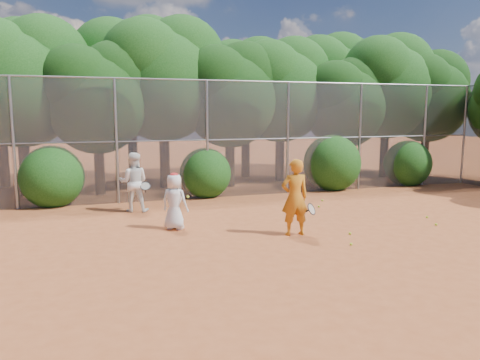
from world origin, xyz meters
name	(u,v)px	position (x,y,z in m)	size (l,w,h in m)	color
ground	(315,239)	(0.00, 0.00, 0.00)	(80.00, 80.00, 0.00)	#9E4A23
fence_back	(232,138)	(-0.12, 6.00, 2.05)	(20.05, 0.09, 4.03)	gray
tree_1	(21,76)	(-6.94, 8.54, 4.16)	(4.64, 4.03, 6.35)	black
tree_2	(98,93)	(-4.45, 7.83, 3.58)	(3.99, 3.47, 5.47)	black
tree_3	(164,74)	(-1.94, 8.84, 4.40)	(4.89, 4.26, 6.70)	black
tree_4	(231,91)	(0.55, 8.24, 3.76)	(4.19, 3.64, 5.73)	black
tree_5	(281,86)	(3.06, 9.04, 4.05)	(4.51, 3.92, 6.17)	black
tree_6	(345,99)	(5.55, 8.03, 3.47)	(3.86, 3.36, 5.29)	black
tree_7	(388,82)	(8.06, 8.64, 4.28)	(4.77, 4.14, 6.53)	black
tree_8	(428,93)	(10.05, 8.34, 3.82)	(4.25, 3.70, 5.82)	black
tree_10	(132,72)	(-2.93, 11.05, 4.63)	(5.15, 4.48, 7.06)	black
tree_11	(247,85)	(2.06, 10.64, 4.16)	(4.64, 4.03, 6.35)	black
tree_12	(329,80)	(6.56, 11.24, 4.51)	(5.02, 4.37, 6.88)	black
bush_0	(52,174)	(-6.00, 6.30, 1.00)	(2.00, 2.00, 2.00)	#134110
bush_1	(205,171)	(-1.00, 6.30, 0.90)	(1.80, 1.80, 1.80)	#134110
bush_2	(332,161)	(4.00, 6.30, 1.10)	(2.20, 2.20, 2.20)	#134110
bush_3	(408,161)	(7.50, 6.30, 0.95)	(1.90, 1.90, 1.90)	#134110
player_yellow	(295,197)	(-0.29, 0.52, 0.92)	(0.87, 0.60, 1.84)	#C67417
player_teen	(175,201)	(-2.91, 1.99, 0.72)	(0.82, 0.78, 1.44)	silver
player_white	(134,182)	(-3.65, 4.50, 0.88)	(1.00, 0.87, 1.76)	white
ball_0	(436,224)	(3.61, 0.17, 0.03)	(0.07, 0.07, 0.07)	#B0D727
ball_1	(319,206)	(1.84, 3.25, 0.03)	(0.07, 0.07, 0.07)	#B0D727
ball_2	(351,244)	(0.52, -0.72, 0.03)	(0.07, 0.07, 0.07)	#B0D727
ball_3	(427,217)	(4.00, 0.96, 0.03)	(0.07, 0.07, 0.07)	#B0D727
ball_4	(350,233)	(1.00, 0.10, 0.03)	(0.07, 0.07, 0.07)	#B0D727
ball_5	(322,200)	(2.44, 4.14, 0.03)	(0.07, 0.07, 0.07)	#B0D727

